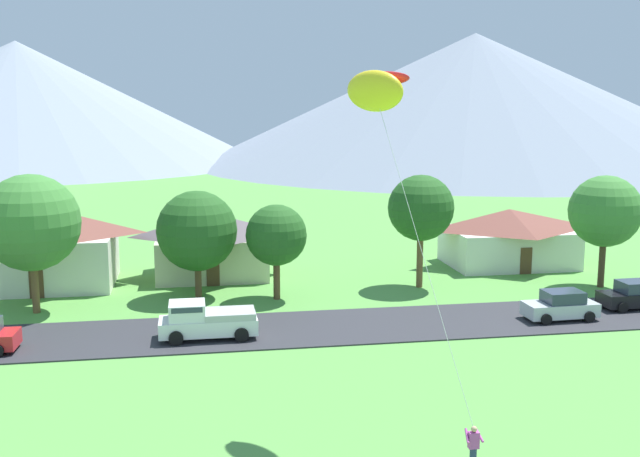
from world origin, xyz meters
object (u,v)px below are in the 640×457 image
Objects in this scene: house_leftmost at (211,243)px; house_right_center at (509,236)px; tree_right_of_center at (197,231)px; parked_car_silver_mid_west at (561,306)px; house_left_center at (45,245)px; tree_near_left at (605,211)px; pickup_truck_white_west_side at (206,320)px; parked_car_black_mid_east at (635,295)px; tree_near_right at (31,223)px; kite_flyer_with_kite at (378,99)px; tree_left_of_center at (276,235)px; tree_center at (421,208)px.

house_right_center is (22.95, -0.25, -0.11)m from house_leftmost.
parked_car_silver_mid_west is at bearing -23.35° from tree_right_of_center.
house_right_center is at bearing 1.56° from house_left_center.
house_left_center is 34.17m from parked_car_silver_mid_west.
tree_right_of_center reaches higher than parked_car_silver_mid_west.
tree_near_left is 1.49× the size of pickup_truck_white_west_side.
parked_car_silver_mid_west is 1.00× the size of parked_car_black_mid_east.
kite_flyer_with_kite is (16.60, -17.97, 7.16)m from tree_near_right.
tree_left_of_center is at bearing 154.37° from parked_car_silver_mid_west.
tree_left_of_center is at bearing -15.63° from tree_right_of_center.
house_leftmost is at bearing 5.96° from house_left_center.
tree_center is at bearing 0.56° from tree_right_of_center.
tree_right_of_center is 0.51× the size of kite_flyer_with_kite.
parked_car_silver_mid_west is (-6.60, -7.03, -4.41)m from tree_near_left.
house_left_center is 17.72m from pickup_truck_white_west_side.
tree_center is 1.83× the size of parked_car_silver_mid_west.
tree_near_right is 36.84m from parked_car_black_mid_east.
house_left_center is 1.28× the size of tree_near_left.
tree_center is 23.00m from kite_flyer_with_kite.
tree_near_left reaches higher than parked_car_black_mid_east.
tree_left_of_center is 1.19× the size of pickup_truck_white_west_side.
house_left_center is 34.36m from house_right_center.
kite_flyer_with_kite reaches higher than tree_center.
pickup_truck_white_west_side is at bearing -88.10° from tree_right_of_center.
house_leftmost is 0.86× the size of house_left_center.
tree_right_of_center is at bearing 156.65° from parked_car_silver_mid_west.
tree_center is 24.86m from tree_near_right.
parked_car_silver_mid_west is at bearing -25.63° from tree_left_of_center.
pickup_truck_white_west_side reaches higher than parked_car_silver_mid_west.
tree_near_left is 28.38m from kite_flyer_with_kite.
parked_car_silver_mid_west is at bearing -12.61° from tree_near_right.
parked_car_black_mid_east is at bearing -33.68° from tree_center.
house_right_center is at bearing 32.32° from pickup_truck_white_west_side.
pickup_truck_white_west_side is (-27.08, -7.16, -4.21)m from tree_near_left.
tree_right_of_center is (-23.98, -5.88, 2.09)m from house_right_center.
parked_car_silver_mid_west is (19.75, -15.10, -1.53)m from house_leftmost.
pickup_truck_white_west_side is (0.30, -9.11, -3.32)m from tree_right_of_center.
parked_car_silver_mid_west is at bearing -102.16° from house_right_center.
house_leftmost is 27.71m from tree_near_left.
tree_near_right reaches higher than tree_left_of_center.
parked_car_black_mid_east is at bearing -28.11° from house_leftmost.
parked_car_silver_mid_west is at bearing 0.37° from pickup_truck_white_west_side.
house_leftmost is 2.00× the size of parked_car_silver_mid_west.
pickup_truck_white_west_side is at bearing -147.68° from house_right_center.
tree_center is at bearing -10.68° from house_left_center.
house_right_center is 2.37× the size of parked_car_silver_mid_west.
tree_near_right is 12.98m from pickup_truck_white_west_side.
tree_left_of_center is at bearing 2.92° from tree_near_right.
house_leftmost is 1.10× the size of tree_center.
house_right_center is 1.44× the size of tree_right_of_center.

